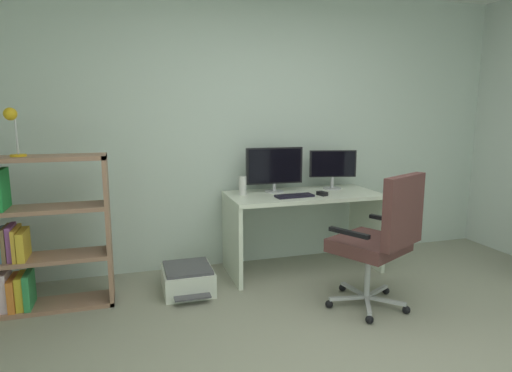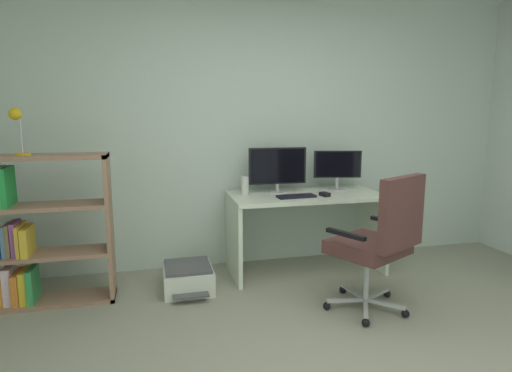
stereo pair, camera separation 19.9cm
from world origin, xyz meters
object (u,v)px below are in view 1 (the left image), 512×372
Objects in this scene: desktop_speaker at (243,186)px; monitor_secondary at (333,166)px; keyboard at (294,196)px; desk_lamp at (12,123)px; desk at (303,214)px; monitor_main at (274,167)px; office_chair at (381,236)px; computer_mouse at (322,194)px; bookshelf at (26,241)px; printer at (188,279)px.

monitor_secondary is at bearing 2.95° from desktop_speaker.
keyboard is 0.98× the size of desk_lamp.
monitor_secondary is (0.36, 0.13, 0.43)m from desk.
monitor_main reaches higher than desk.
desktop_speaker is 0.16× the size of office_chair.
office_chair is (0.46, -1.09, -0.39)m from monitor_main.
monitor_secondary reaches higher than computer_mouse.
monitor_secondary is 2.74m from desk_lamp.
monitor_main is at bearing 105.30° from keyboard.
bookshelf is at bearing 163.04° from office_chair.
bookshelf is at bearing -173.18° from monitor_secondary.
desk is 8.28× the size of desktop_speaker.
bookshelf is (-2.07, -0.32, -0.44)m from monitor_main.
keyboard is 1.17m from printer.
printer is (-0.97, -0.06, -0.65)m from keyboard.
computer_mouse is 0.29× the size of desk_lamp.
bookshelf is at bearing 179.46° from printer.
printer is (-1.24, -0.05, -0.65)m from computer_mouse.
monitor_secondary is 1.74m from printer.
office_chair is 2.78m from desk_lamp.
desktop_speaker is 1.79m from bookshelf.
desktop_speaker is 1.33m from office_chair.
desktop_speaker reaches higher than printer.
bookshelf reaches higher than monitor_main.
monitor_secondary is 0.94m from desktop_speaker.
monitor_main reaches higher than office_chair.
desk is 3.12× the size of monitor_secondary.
bookshelf reaches higher than desk.
office_chair reaches higher than desktop_speaker.
keyboard is 0.29× the size of bookshelf.
desktop_speaker reaches higher than keyboard.
desk_lamp reaches higher than office_chair.
monitor_secondary reaches higher than printer.
desktop_speaker reaches higher than computer_mouse.
computer_mouse is 0.19× the size of printer.
bookshelf is at bearing 167.86° from computer_mouse.
printer is (1.19, -0.01, -0.43)m from bookshelf.
computer_mouse is at bearing -51.43° from desk.
office_chair is at bearing -67.10° from monitor_main.
office_chair is 3.03× the size of desk_lamp.
monitor_secondary is at bearing 6.77° from desk_lamp.
monitor_main is 5.44× the size of computer_mouse.
monitor_main is at bearing 8.39° from desktop_speaker.
keyboard is at bearing -151.70° from monitor_secondary.
monitor_secondary is 2.65× the size of desktop_speaker.
desktop_speaker is at bearing 171.81° from desk.
monitor_main is 1.21× the size of monitor_secondary.
computer_mouse is 1.40m from printer.
desk_lamp is (-2.18, -0.05, 0.66)m from keyboard.
office_chair is (-0.14, -1.09, -0.38)m from monitor_secondary.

